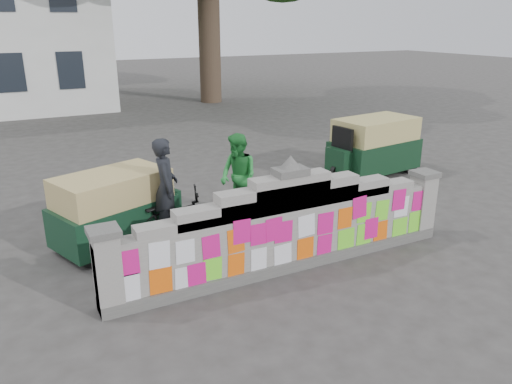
% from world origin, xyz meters
% --- Properties ---
extents(ground, '(100.00, 100.00, 0.00)m').
position_xyz_m(ground, '(0.00, 0.00, 0.00)').
color(ground, '#383533').
rests_on(ground, ground).
extents(parapet_wall, '(6.48, 0.44, 2.01)m').
position_xyz_m(parapet_wall, '(-0.00, -0.01, 0.75)').
color(parapet_wall, '#4C4C49').
rests_on(parapet_wall, ground).
extents(cyclist_bike, '(2.17, 1.23, 1.08)m').
position_xyz_m(cyclist_bike, '(-1.53, 1.86, 0.54)').
color(cyclist_bike, black).
rests_on(cyclist_bike, ground).
extents(cyclist_rider, '(0.60, 0.76, 1.83)m').
position_xyz_m(cyclist_rider, '(-1.53, 1.86, 0.91)').
color(cyclist_rider, black).
rests_on(cyclist_rider, ground).
extents(pedestrian, '(0.86, 1.02, 1.84)m').
position_xyz_m(pedestrian, '(0.25, 2.52, 0.92)').
color(pedestrian, '#268B37').
rests_on(pedestrian, ground).
extents(rickshaw_left, '(2.61, 1.86, 1.41)m').
position_xyz_m(rickshaw_left, '(-2.36, 2.36, 0.73)').
color(rickshaw_left, '#10321E').
rests_on(rickshaw_left, ground).
extents(rickshaw_right, '(2.90, 1.63, 1.56)m').
position_xyz_m(rickshaw_right, '(4.92, 3.74, 0.81)').
color(rickshaw_right, black).
rests_on(rickshaw_right, ground).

